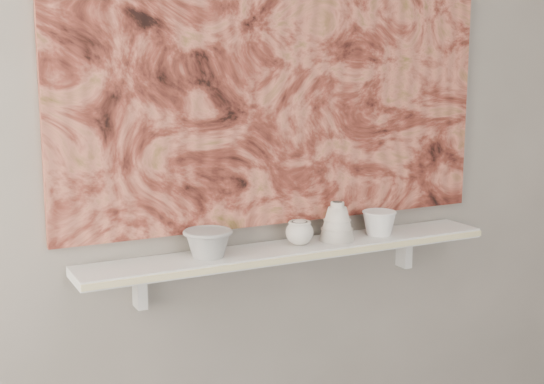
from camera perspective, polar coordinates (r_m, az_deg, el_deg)
wall_back at (r=2.44m, az=0.57°, el=6.01°), size 3.60×0.00×3.60m
shelf at (r=2.43m, az=1.59°, el=-4.41°), size 1.40×0.18×0.03m
shelf_stripe at (r=2.36m, az=2.67°, el=-4.92°), size 1.40×0.01×0.02m
bracket_left at (r=2.33m, az=-9.93°, el=-7.16°), size 0.03×0.06×0.12m
bracket_right at (r=2.76m, az=9.91°, el=-4.36°), size 0.03×0.06×0.12m
painting at (r=2.42m, az=0.74°, el=10.47°), size 1.50×0.02×1.10m
house_motif at (r=2.67m, az=9.43°, el=3.71°), size 0.09×0.00×0.08m
bowl_grey at (r=2.30m, az=-4.84°, el=-3.83°), size 0.19×0.19×0.09m
cup_cream at (r=2.43m, az=2.09°, el=-3.07°), size 0.12×0.12×0.08m
bell_vessel at (r=2.50m, az=4.93°, el=-2.19°), size 0.14×0.14×0.13m
bowl_white at (r=2.59m, az=8.07°, el=-2.30°), size 0.13×0.13×0.08m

